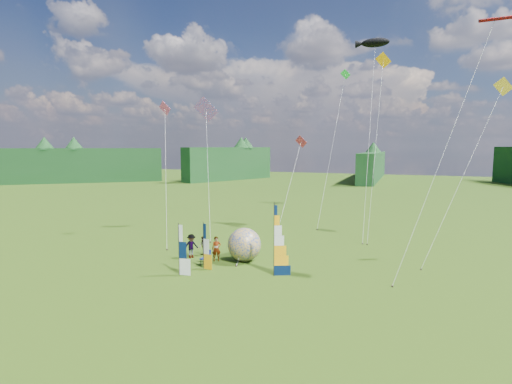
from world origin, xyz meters
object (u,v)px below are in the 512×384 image
(spectator_a, at_px, (216,249))
(spectator_d, at_px, (246,246))
(side_banner_left, at_px, (203,246))
(side_banner_far, at_px, (179,250))
(bol_inflatable, at_px, (244,245))
(spectator_c, at_px, (191,246))
(feather_banner_main, at_px, (274,241))
(camp_chair, at_px, (205,258))
(spectator_b, at_px, (203,246))
(kite_whale, at_px, (370,124))

(spectator_a, relative_size, spectator_d, 1.22)
(side_banner_left, relative_size, side_banner_far, 0.95)
(bol_inflatable, height_order, spectator_c, bol_inflatable)
(feather_banner_main, xyz_separation_m, camp_chair, (-5.50, 0.48, -1.85))
(spectator_c, bearing_deg, feather_banner_main, -71.87)
(side_banner_left, xyz_separation_m, bol_inflatable, (1.97, 2.83, -0.37))
(bol_inflatable, distance_m, spectator_b, 3.67)
(feather_banner_main, distance_m, kite_whale, 19.71)
(feather_banner_main, xyz_separation_m, side_banner_left, (-5.19, -0.30, -0.77))
(bol_inflatable, height_order, camp_chair, bol_inflatable)
(camp_chair, bearing_deg, kite_whale, 64.17)
(spectator_b, relative_size, kite_whale, 0.07)
(bol_inflatable, distance_m, spectator_c, 4.30)
(bol_inflatable, bearing_deg, kite_whale, 62.48)
(spectator_a, xyz_separation_m, spectator_d, (1.56, 2.15, -0.17))
(spectator_c, relative_size, camp_chair, 1.66)
(side_banner_far, bearing_deg, spectator_c, 102.59)
(side_banner_left, bearing_deg, kite_whale, 70.76)
(bol_inflatable, height_order, spectator_b, bol_inflatable)
(bol_inflatable, xyz_separation_m, spectator_b, (-3.64, 0.18, -0.49))
(side_banner_left, relative_size, spectator_d, 2.12)
(spectator_b, distance_m, camp_chair, 2.62)
(spectator_b, bearing_deg, side_banner_left, -25.36)
(side_banner_far, height_order, spectator_b, side_banner_far)
(side_banner_far, height_order, spectator_a, side_banner_far)
(side_banner_far, xyz_separation_m, camp_chair, (0.57, 2.62, -1.17))
(side_banner_left, distance_m, bol_inflatable, 3.47)
(feather_banner_main, relative_size, spectator_c, 2.57)
(kite_whale, bearing_deg, spectator_a, -104.86)
(spectator_c, bearing_deg, bol_inflatable, -49.00)
(spectator_b, relative_size, spectator_d, 1.01)
(spectator_a, distance_m, camp_chair, 1.38)
(side_banner_left, relative_size, spectator_b, 2.10)
(side_banner_far, relative_size, camp_chair, 3.07)
(spectator_c, relative_size, spectator_d, 1.21)
(spectator_d, bearing_deg, side_banner_far, 119.12)
(side_banner_far, height_order, spectator_d, side_banner_far)
(spectator_c, xyz_separation_m, spectator_d, (3.81, 2.05, -0.16))
(feather_banner_main, relative_size, camp_chair, 4.27)
(side_banner_left, distance_m, kite_whale, 22.03)
(side_banner_left, relative_size, bol_inflatable, 1.29)
(spectator_a, relative_size, spectator_c, 1.01)
(bol_inflatable, bearing_deg, spectator_c, -171.22)
(feather_banner_main, xyz_separation_m, bol_inflatable, (-3.22, 2.53, -1.14))
(spectator_b, xyz_separation_m, kite_whale, (11.27, 14.48, 10.21))
(side_banner_far, bearing_deg, camp_chair, 71.28)
(side_banner_left, height_order, spectator_c, side_banner_left)
(feather_banner_main, height_order, side_banner_far, feather_banner_main)
(side_banner_left, bearing_deg, side_banner_far, -105.91)
(side_banner_far, bearing_deg, bol_inflatable, 52.18)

